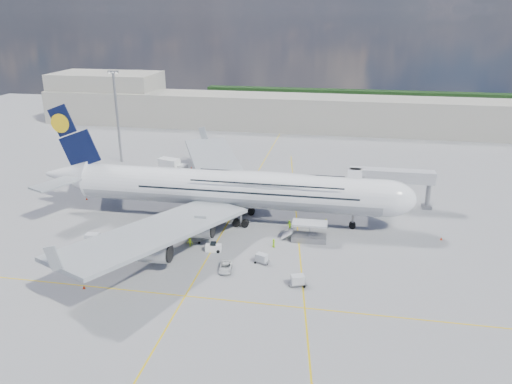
% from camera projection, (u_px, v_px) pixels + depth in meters
% --- Properties ---
extents(ground, '(300.00, 300.00, 0.00)m').
position_uv_depth(ground, '(218.00, 240.00, 94.31)').
color(ground, gray).
rests_on(ground, ground).
extents(taxi_line_main, '(0.25, 220.00, 0.01)m').
position_uv_depth(taxi_line_main, '(218.00, 240.00, 94.31)').
color(taxi_line_main, '#E0B80B').
rests_on(taxi_line_main, ground).
extents(taxi_line_cross, '(120.00, 0.25, 0.01)m').
position_uv_depth(taxi_line_cross, '(185.00, 296.00, 75.84)').
color(taxi_line_cross, '#E0B80B').
rests_on(taxi_line_cross, ground).
extents(taxi_line_diag, '(14.16, 99.06, 0.01)m').
position_uv_depth(taxi_line_diag, '(297.00, 224.00, 101.19)').
color(taxi_line_diag, '#E0B80B').
rests_on(taxi_line_diag, ground).
extents(airliner, '(77.26, 79.15, 23.71)m').
position_uv_depth(airliner, '(231.00, 188.00, 101.14)').
color(airliner, white).
rests_on(airliner, ground).
extents(jet_bridge, '(18.80, 12.10, 8.50)m').
position_uv_depth(jet_bridge, '(377.00, 180.00, 106.27)').
color(jet_bridge, '#B7B7BC').
rests_on(jet_bridge, ground).
extents(cargo_loader, '(8.53, 3.20, 3.67)m').
position_uv_depth(cargo_loader, '(308.00, 234.00, 93.72)').
color(cargo_loader, silver).
rests_on(cargo_loader, ground).
extents(light_mast, '(3.00, 0.70, 25.50)m').
position_uv_depth(light_mast, '(117.00, 116.00, 138.05)').
color(light_mast, gray).
rests_on(light_mast, ground).
extents(terminal, '(180.00, 16.00, 12.00)m').
position_uv_depth(terminal, '(283.00, 112.00, 179.98)').
color(terminal, '#B2AD9E').
rests_on(terminal, ground).
extents(hangar, '(40.00, 22.00, 18.00)m').
position_uv_depth(hangar, '(108.00, 96.00, 195.35)').
color(hangar, '#B2AD9E').
rests_on(hangar, ground).
extents(tree_line, '(160.00, 6.00, 8.00)m').
position_uv_depth(tree_line, '(388.00, 100.00, 215.49)').
color(tree_line, '#193814').
rests_on(tree_line, ground).
extents(dolly_row_a, '(3.62, 2.76, 0.47)m').
position_uv_depth(dolly_row_a, '(140.00, 235.00, 95.52)').
color(dolly_row_a, gray).
rests_on(dolly_row_a, ground).
extents(dolly_row_b, '(3.34, 2.27, 1.93)m').
position_uv_depth(dolly_row_b, '(162.00, 242.00, 91.18)').
color(dolly_row_b, gray).
rests_on(dolly_row_b, ground).
extents(dolly_row_c, '(3.16, 2.14, 0.42)m').
position_uv_depth(dolly_row_c, '(194.00, 240.00, 93.34)').
color(dolly_row_c, gray).
rests_on(dolly_row_c, ground).
extents(dolly_back, '(3.30, 1.90, 2.03)m').
position_uv_depth(dolly_back, '(93.00, 238.00, 92.33)').
color(dolly_back, gray).
rests_on(dolly_back, ground).
extents(dolly_nose_far, '(3.13, 2.34, 1.77)m').
position_uv_depth(dolly_nose_far, '(298.00, 280.00, 78.42)').
color(dolly_nose_far, gray).
rests_on(dolly_nose_far, ground).
extents(dolly_nose_near, '(2.94, 2.22, 1.65)m').
position_uv_depth(dolly_nose_near, '(262.00, 258.00, 85.48)').
color(dolly_nose_near, gray).
rests_on(dolly_nose_near, ground).
extents(baggage_tug, '(2.91, 1.59, 1.74)m').
position_uv_depth(baggage_tug, '(213.00, 248.00, 89.54)').
color(baggage_tug, white).
rests_on(baggage_tug, ground).
extents(catering_truck_inner, '(6.52, 3.44, 3.70)m').
position_uv_depth(catering_truck_inner, '(229.00, 194.00, 112.77)').
color(catering_truck_inner, gray).
rests_on(catering_truck_inner, ground).
extents(catering_truck_outer, '(7.98, 4.60, 4.47)m').
position_uv_depth(catering_truck_outer, '(172.00, 168.00, 130.34)').
color(catering_truck_outer, gray).
rests_on(catering_truck_outer, ground).
extents(service_van, '(2.59, 4.59, 1.21)m').
position_uv_depth(service_van, '(225.00, 267.00, 82.99)').
color(service_van, silver).
rests_on(service_van, ground).
extents(crew_nose, '(0.68, 0.71, 1.63)m').
position_uv_depth(crew_nose, '(326.00, 223.00, 99.90)').
color(crew_nose, '#E7FF1A').
rests_on(crew_nose, ground).
extents(crew_loader, '(1.21, 1.22, 1.99)m').
position_uv_depth(crew_loader, '(289.00, 225.00, 98.22)').
color(crew_loader, '#B1FC1A').
rests_on(crew_loader, ground).
extents(crew_wing, '(0.59, 1.11, 1.81)m').
position_uv_depth(crew_wing, '(148.00, 228.00, 97.18)').
color(crew_wing, '#B2E217').
rests_on(crew_wing, ground).
extents(crew_van, '(0.82, 0.96, 1.67)m').
position_uv_depth(crew_van, '(274.00, 243.00, 91.10)').
color(crew_van, '#A2EB18').
rests_on(crew_van, ground).
extents(crew_tug, '(1.13, 0.67, 1.71)m').
position_uv_depth(crew_tug, '(190.00, 242.00, 91.41)').
color(crew_tug, '#CBF419').
rests_on(crew_tug, ground).
extents(cone_nose, '(0.44, 0.44, 0.56)m').
position_uv_depth(cone_nose, '(441.00, 239.00, 94.18)').
color(cone_nose, '#F4350C').
rests_on(cone_nose, ground).
extents(cone_wing_left_inner, '(0.48, 0.48, 0.61)m').
position_uv_depth(cone_wing_left_inner, '(231.00, 187.00, 121.76)').
color(cone_wing_left_inner, '#F4350C').
rests_on(cone_wing_left_inner, ground).
extents(cone_wing_left_outer, '(0.42, 0.42, 0.54)m').
position_uv_depth(cone_wing_left_outer, '(191.00, 167.00, 136.58)').
color(cone_wing_left_outer, '#F4350C').
rests_on(cone_wing_left_outer, ground).
extents(cone_wing_right_inner, '(0.43, 0.43, 0.55)m').
position_uv_depth(cone_wing_right_inner, '(204.00, 231.00, 97.32)').
color(cone_wing_right_inner, '#F4350C').
rests_on(cone_wing_right_inner, ground).
extents(cone_wing_right_outer, '(0.45, 0.45, 0.57)m').
position_uv_depth(cone_wing_right_outer, '(84.00, 287.00, 77.74)').
color(cone_wing_right_outer, '#F4350C').
rests_on(cone_wing_right_outer, ground).
extents(cone_tail, '(0.46, 0.46, 0.59)m').
position_uv_depth(cone_tail, '(87.00, 199.00, 114.02)').
color(cone_tail, '#F4350C').
rests_on(cone_tail, ground).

